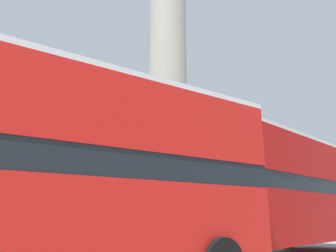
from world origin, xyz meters
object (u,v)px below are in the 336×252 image
bus_a (265,187)px  equestrian_statue (258,212)px  bus_b (26,165)px  monument_column (168,120)px  street_lamp (252,160)px

bus_a → equestrian_statue: (9.77, 7.50, -0.74)m
bus_a → bus_b: size_ratio=1.06×
bus_b → equestrian_statue: size_ratio=1.89×
monument_column → street_lamp: 4.84m
equestrian_statue → street_lamp: bearing=-179.3°
monument_column → bus_a: (0.25, -5.35, -3.73)m
bus_b → street_lamp: bearing=22.4°
street_lamp → monument_column: bearing=150.3°
equestrian_statue → street_lamp: size_ratio=0.84×
monument_column → bus_b: monument_column is taller
bus_a → equestrian_statue: equestrian_statue is taller
bus_a → equestrian_statue: size_ratio=2.02×
monument_column → bus_b: bearing=-144.0°
equestrian_statue → street_lamp: (-6.18, -4.34, 2.51)m
equestrian_statue → bus_a: bearing=-176.8°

